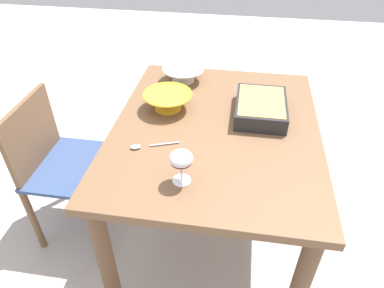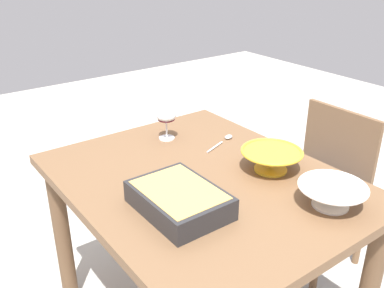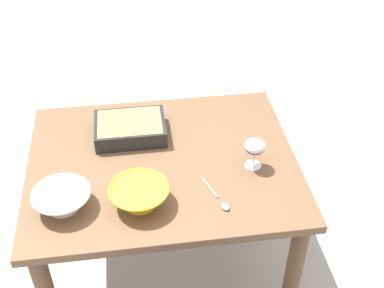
{
  "view_description": "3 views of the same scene",
  "coord_description": "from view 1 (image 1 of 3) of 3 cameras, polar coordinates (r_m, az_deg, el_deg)",
  "views": [
    {
      "loc": [
        1.31,
        0.1,
        1.67
      ],
      "look_at": [
        0.21,
        -0.08,
        0.8
      ],
      "focal_mm": 32.6,
      "sensor_mm": 36.0,
      "label": 1
    },
    {
      "loc": [
        -1.12,
        0.88,
        1.55
      ],
      "look_at": [
        0.12,
        -0.04,
        0.84
      ],
      "focal_mm": 40.27,
      "sensor_mm": 36.0,
      "label": 2
    },
    {
      "loc": [
        -0.1,
        -1.65,
        2.19
      ],
      "look_at": [
        0.14,
        0.06,
        0.79
      ],
      "focal_mm": 46.85,
      "sensor_mm": 36.0,
      "label": 3
    }
  ],
  "objects": [
    {
      "name": "chair",
      "position": [
        1.98,
        -20.9,
        -2.79
      ],
      "size": [
        0.45,
        0.39,
        0.81
      ],
      "color": "#334772",
      "rests_on": "ground_plane"
    },
    {
      "name": "serving_spoon",
      "position": [
        1.48,
        -7.81,
        -0.32
      ],
      "size": [
        0.09,
        0.2,
        0.01
      ],
      "color": "silver",
      "rests_on": "dining_table"
    },
    {
      "name": "small_bowl",
      "position": [
        1.96,
        -1.44,
        11.45
      ],
      "size": [
        0.23,
        0.23,
        0.08
      ],
      "color": "white",
      "rests_on": "dining_table"
    },
    {
      "name": "wine_glass",
      "position": [
        1.25,
        -1.8,
        -2.7
      ],
      "size": [
        0.09,
        0.09,
        0.14
      ],
      "color": "white",
      "rests_on": "dining_table"
    },
    {
      "name": "mixing_bowl",
      "position": [
        1.7,
        -3.99,
        7.18
      ],
      "size": [
        0.24,
        0.24,
        0.09
      ],
      "color": "yellow",
      "rests_on": "dining_table"
    },
    {
      "name": "casserole_dish",
      "position": [
        1.69,
        11.19,
        6.0
      ],
      "size": [
        0.32,
        0.24,
        0.08
      ],
      "color": "#262628",
      "rests_on": "dining_table"
    },
    {
      "name": "dining_table",
      "position": [
        1.68,
        3.77,
        -0.43
      ],
      "size": [
        1.17,
        0.94,
        0.76
      ],
      "color": "brown",
      "rests_on": "ground_plane"
    },
    {
      "name": "ground_plane",
      "position": [
        2.13,
        3.06,
        -13.98
      ],
      "size": [
        8.0,
        8.0,
        0.0
      ],
      "primitive_type": "plane",
      "color": "#B2ADA3"
    }
  ]
}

